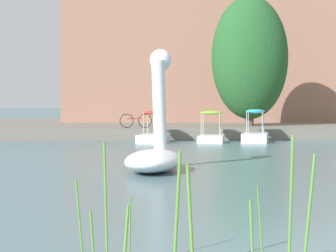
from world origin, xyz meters
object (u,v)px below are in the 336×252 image
object	(u,v)px
pedal_boat_lime	(211,132)
pedal_boat_red	(154,134)
pedal_boat_cyan	(255,133)
bicycle_parked	(136,121)
swan_boat	(155,145)
parked_van	(188,108)
tree_willow_near_path	(250,58)

from	to	relation	value
pedal_boat_lime	pedal_boat_red	distance (m)	2.79
pedal_boat_cyan	bicycle_parked	bearing A→B (deg)	146.73
swan_boat	bicycle_parked	xyz separation A→B (m)	(-0.63, 16.70, 0.23)
bicycle_parked	parked_van	size ratio (longest dim) A/B	0.38
pedal_boat_cyan	tree_willow_near_path	bearing A→B (deg)	82.15
pedal_boat_lime	pedal_boat_red	world-z (taller)	pedal_boat_red
swan_boat	pedal_boat_lime	xyz separation A→B (m)	(3.04, 12.66, -0.24)
pedal_boat_lime	bicycle_parked	world-z (taller)	pedal_boat_lime
pedal_boat_red	bicycle_parked	xyz separation A→B (m)	(-0.88, 3.94, 0.56)
swan_boat	pedal_boat_cyan	bearing A→B (deg)	67.92
tree_willow_near_path	parked_van	size ratio (longest dim) A/B	1.68
pedal_boat_cyan	pedal_boat_red	world-z (taller)	pedal_boat_cyan
tree_willow_near_path	bicycle_parked	size ratio (longest dim) A/B	4.40
pedal_boat_red	bicycle_parked	distance (m)	4.08
swan_boat	tree_willow_near_path	size ratio (longest dim) A/B	0.45
swan_boat	pedal_boat_cyan	world-z (taller)	swan_boat
swan_boat	bicycle_parked	distance (m)	16.71
bicycle_parked	parked_van	bearing A→B (deg)	71.23
pedal_boat_lime	pedal_boat_red	size ratio (longest dim) A/B	0.87
pedal_boat_lime	tree_willow_near_path	world-z (taller)	tree_willow_near_path
pedal_boat_lime	pedal_boat_red	xyz separation A→B (m)	(-2.79, 0.10, -0.09)
pedal_boat_cyan	parked_van	distance (m)	14.97
pedal_boat_cyan	pedal_boat_lime	bearing A→B (deg)	-174.64
pedal_boat_red	parked_van	world-z (taller)	parked_van
pedal_boat_cyan	pedal_boat_red	bearing A→B (deg)	-178.79
swan_boat	pedal_boat_red	world-z (taller)	swan_boat
pedal_boat_cyan	pedal_boat_lime	world-z (taller)	pedal_boat_cyan
swan_boat	tree_willow_near_path	distance (m)	20.94
bicycle_parked	parked_van	distance (m)	11.58
swan_boat	tree_willow_near_path	world-z (taller)	tree_willow_near_path
bicycle_parked	pedal_boat_cyan	bearing A→B (deg)	-33.27
parked_van	pedal_boat_lime	bearing A→B (deg)	-90.20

